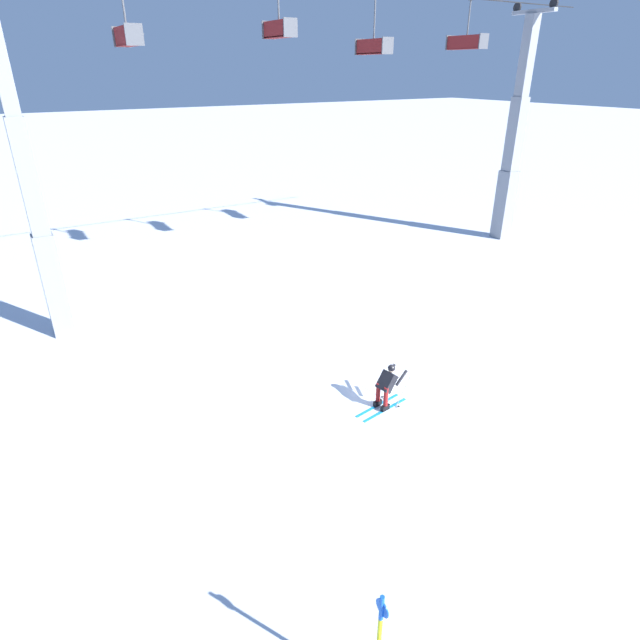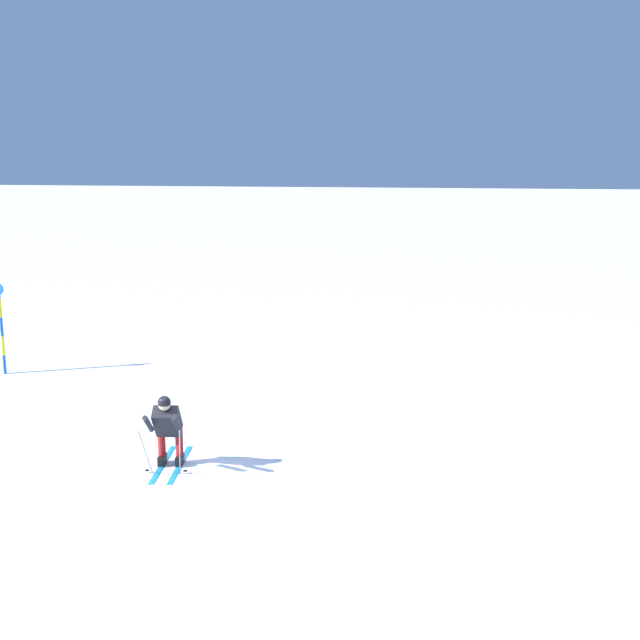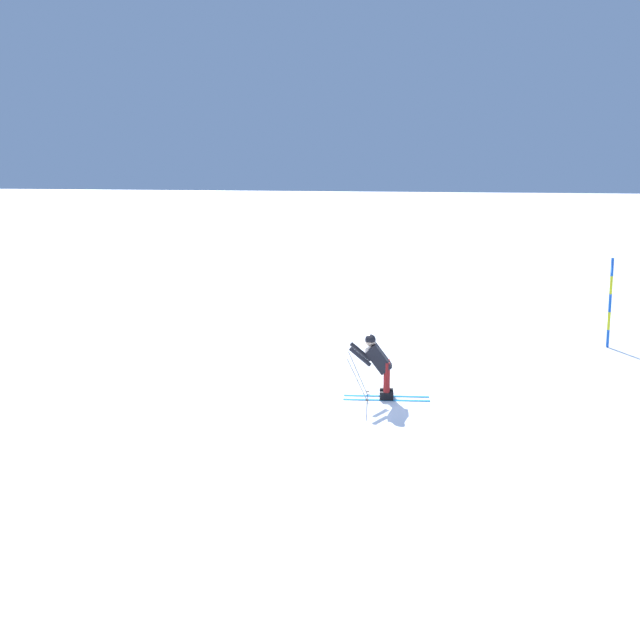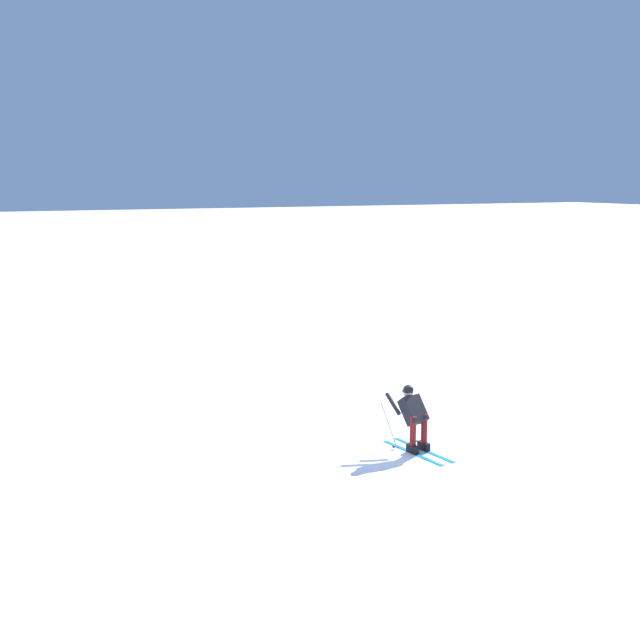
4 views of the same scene
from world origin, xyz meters
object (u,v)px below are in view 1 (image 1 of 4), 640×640
Objects in this scene: chairlift_seat_nearest at (125,35)px; chairlift_seat_fourth at (465,42)px; skier_carving_main at (387,384)px; chairlift_seat_second at (278,29)px; lift_tower_far at (513,150)px; chairlift_seat_middle at (372,46)px; lift_tower_near at (33,198)px.

chairlift_seat_nearest is 15.47m from chairlift_seat_fourth.
chairlift_seat_fourth is at bearing 40.25° from skier_carving_main.
chairlift_seat_second is at bearing 78.51° from skier_carving_main.
skier_carving_main is at bearing -148.42° from lift_tower_far.
skier_carving_main is at bearing -139.75° from chairlift_seat_fourth.
chairlift_seat_middle and chairlift_seat_fourth have the same top height.
chairlift_seat_second and chairlift_seat_middle have the same top height.
chairlift_seat_fourth is at bearing 0.00° from chairlift_seat_middle.
chairlift_seat_middle is at bearing 57.14° from skier_carving_main.
skier_carving_main is 0.79× the size of chairlift_seat_nearest.
skier_carving_main is at bearing -101.49° from chairlift_seat_second.
lift_tower_near reaches higher than skier_carving_main.
chairlift_seat_middle is at bearing 180.00° from lift_tower_far.
chairlift_seat_second reaches higher than skier_carving_main.
chairlift_seat_nearest is (3.79, 0.00, 4.91)m from lift_tower_near.
lift_tower_near is at bearing -180.00° from chairlift_seat_second.
lift_tower_near is 10.78m from chairlift_seat_second.
chairlift_seat_fourth is (-4.48, 0.00, 5.14)m from lift_tower_far.
lift_tower_far is at bearing 0.00° from chairlift_seat_fourth.
chairlift_seat_middle is at bearing -0.00° from chairlift_seat_nearest.
chairlift_seat_middle is at bearing 180.00° from chairlift_seat_fourth.
lift_tower_near is 14.67m from chairlift_seat_middle.
skier_carving_main is 15.04m from chairlift_seat_middle.
lift_tower_far reaches higher than chairlift_seat_middle.
skier_carving_main is at bearing -53.77° from lift_tower_near.
lift_tower_far is 6.32× the size of chairlift_seat_second.
chairlift_seat_second is 4.48m from chairlift_seat_middle.
lift_tower_near is 5.28× the size of chairlift_seat_nearest.
lift_tower_far is 5.28× the size of chairlift_seat_nearest.
lift_tower_far is at bearing 0.00° from lift_tower_near.
chairlift_seat_fourth is at bearing -0.00° from chairlift_seat_nearest.
chairlift_seat_nearest is at bearing 180.00° from chairlift_seat_middle.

